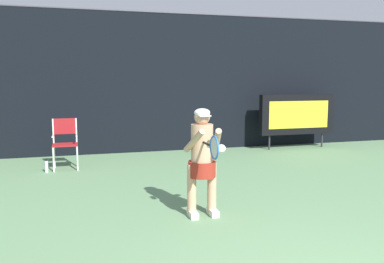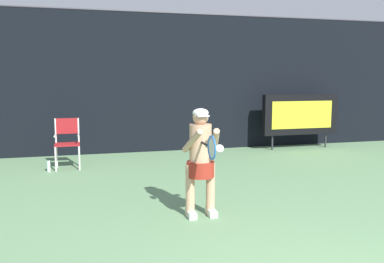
{
  "view_description": "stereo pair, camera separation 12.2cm",
  "coord_description": "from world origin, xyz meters",
  "views": [
    {
      "loc": [
        -2.21,
        -2.23,
        1.95
      ],
      "look_at": [
        -0.3,
        4.38,
        1.05
      ],
      "focal_mm": 38.43,
      "sensor_mm": 36.0,
      "label": 1
    },
    {
      "loc": [
        -2.09,
        -2.26,
        1.95
      ],
      "look_at": [
        -0.3,
        4.38,
        1.05
      ],
      "focal_mm": 38.43,
      "sensor_mm": 36.0,
      "label": 2
    }
  ],
  "objects": [
    {
      "name": "backdrop_screen",
      "position": [
        0.0,
        8.5,
        1.81
      ],
      "size": [
        18.0,
        0.12,
        3.66
      ],
      "color": "black",
      "rests_on": "ground"
    },
    {
      "name": "scoreboard",
      "position": [
        3.72,
        7.84,
        0.95
      ],
      "size": [
        2.2,
        0.21,
        1.5
      ],
      "color": "black",
      "rests_on": "ground"
    },
    {
      "name": "umpire_chair",
      "position": [
        -2.41,
        6.9,
        0.62
      ],
      "size": [
        0.52,
        0.44,
        1.08
      ],
      "color": "white",
      "rests_on": "ground"
    },
    {
      "name": "water_bottle",
      "position": [
        -2.8,
        6.63,
        0.12
      ],
      "size": [
        0.07,
        0.07,
        0.27
      ],
      "color": "silver",
      "rests_on": "ground"
    },
    {
      "name": "tennis_player",
      "position": [
        -0.5,
        3.17,
        0.85
      ],
      "size": [
        0.53,
        0.6,
        1.53
      ],
      "color": "white",
      "rests_on": "ground"
    },
    {
      "name": "tennis_racket",
      "position": [
        -0.53,
        2.6,
        1.08
      ],
      "size": [
        0.03,
        0.6,
        0.31
      ],
      "rotation": [
        0.0,
        0.0,
        -0.05
      ],
      "color": "black"
    }
  ]
}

